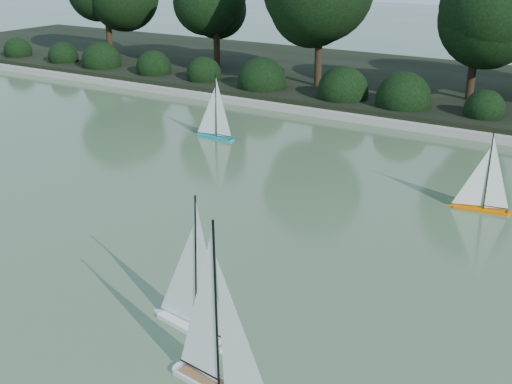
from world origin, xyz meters
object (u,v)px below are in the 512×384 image
at_px(sailboat_orange, 477,197).
at_px(sailboat_teal, 212,127).
at_px(sailboat_white_a, 187,307).
at_px(sailboat_white_b, 231,371).

xyz_separation_m(sailboat_orange, sailboat_teal, (-5.95, 1.11, 0.01)).
height_order(sailboat_white_a, sailboat_white_b, sailboat_white_b).
relative_size(sailboat_white_b, sailboat_orange, 1.36).
distance_m(sailboat_white_b, sailboat_teal, 8.64).
relative_size(sailboat_white_a, sailboat_teal, 1.15).
distance_m(sailboat_orange, sailboat_teal, 6.06).
bearing_deg(sailboat_orange, sailboat_teal, 169.43).
distance_m(sailboat_white_a, sailboat_white_b, 1.28).
distance_m(sailboat_white_b, sailboat_orange, 5.89).
bearing_deg(sailboat_white_b, sailboat_teal, 126.55).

